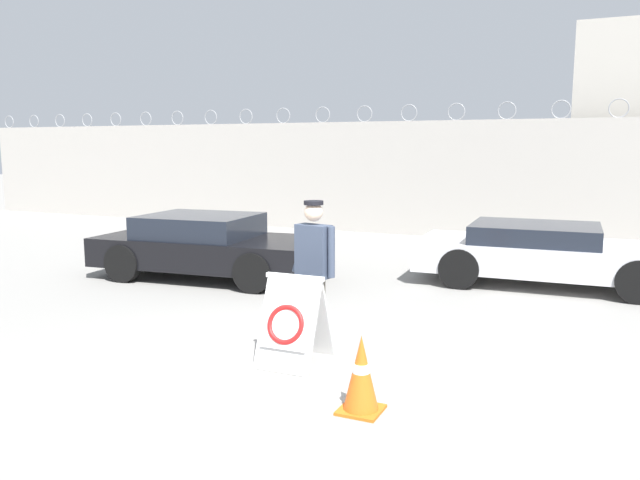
# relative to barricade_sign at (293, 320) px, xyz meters

# --- Properties ---
(ground_plane) EXTENTS (90.00, 90.00, 0.00)m
(ground_plane) POSITION_rel_barricade_sign_xyz_m (0.04, -0.39, -0.51)
(ground_plane) COLOR gray
(perimeter_wall) EXTENTS (36.00, 0.30, 3.60)m
(perimeter_wall) POSITION_rel_barricade_sign_xyz_m (0.04, 10.76, 1.07)
(perimeter_wall) COLOR #ADA8A0
(perimeter_wall) RESTS_ON ground_plane
(barricade_sign) EXTENTS (0.72, 0.82, 1.03)m
(barricade_sign) POSITION_rel_barricade_sign_xyz_m (0.00, 0.00, 0.00)
(barricade_sign) COLOR white
(barricade_sign) RESTS_ON ground_plane
(security_guard) EXTENTS (0.64, 0.49, 1.81)m
(security_guard) POSITION_rel_barricade_sign_xyz_m (-0.11, 0.79, 0.50)
(security_guard) COLOR #514C42
(security_guard) RESTS_ON ground_plane
(traffic_cone_near) EXTENTS (0.39, 0.39, 0.74)m
(traffic_cone_near) POSITION_rel_barricade_sign_xyz_m (1.18, -0.90, -0.15)
(traffic_cone_near) COLOR orange
(traffic_cone_near) RESTS_ON ground_plane
(parked_car_front_coupe) EXTENTS (4.38, 2.29, 1.19)m
(parked_car_front_coupe) POSITION_rel_barricade_sign_xyz_m (-3.63, 3.56, 0.10)
(parked_car_front_coupe) COLOR black
(parked_car_front_coupe) RESTS_ON ground_plane
(parked_car_rear_sedan) EXTENTS (4.60, 2.14, 1.09)m
(parked_car_rear_sedan) POSITION_rel_barricade_sign_xyz_m (2.22, 5.54, 0.07)
(parked_car_rear_sedan) COLOR black
(parked_car_rear_sedan) RESTS_ON ground_plane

